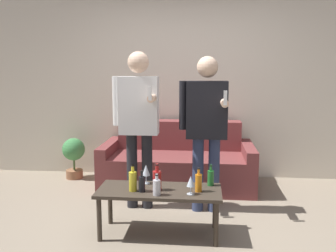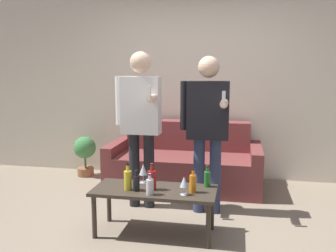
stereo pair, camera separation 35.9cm
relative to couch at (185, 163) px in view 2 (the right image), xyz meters
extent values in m
plane|color=gray|center=(0.08, -1.43, -0.30)|extent=(16.00, 16.00, 0.00)
cube|color=beige|center=(0.08, 0.50, 1.05)|extent=(8.00, 0.06, 2.70)
cube|color=brown|center=(0.00, -0.19, -0.08)|extent=(1.67, 0.67, 0.43)
cube|color=brown|center=(0.00, 0.28, 0.12)|extent=(1.67, 0.26, 0.83)
cube|color=brown|center=(-0.90, -0.06, -0.01)|extent=(0.14, 0.93, 0.57)
cube|color=brown|center=(0.90, -0.06, -0.01)|extent=(0.14, 0.93, 0.57)
cube|color=#3D3328|center=(-0.06, -1.51, 0.12)|extent=(1.14, 0.49, 0.03)
cylinder|color=#3D3328|center=(-0.58, -1.70, -0.10)|extent=(0.04, 0.04, 0.41)
cylinder|color=#3D3328|center=(0.45, -1.70, -0.10)|extent=(0.04, 0.04, 0.41)
cylinder|color=#3D3328|center=(-0.58, -1.31, -0.10)|extent=(0.04, 0.04, 0.41)
cylinder|color=#3D3328|center=(0.45, -1.31, -0.10)|extent=(0.04, 0.04, 0.41)
cylinder|color=#23752D|center=(0.41, -1.34, 0.21)|extent=(0.06, 0.06, 0.14)
cylinder|color=#23752D|center=(0.41, -1.34, 0.31)|extent=(0.02, 0.02, 0.06)
cylinder|color=black|center=(0.41, -1.34, 0.33)|extent=(0.03, 0.03, 0.01)
cylinder|color=silver|center=(-0.07, -1.67, 0.21)|extent=(0.07, 0.07, 0.14)
cylinder|color=silver|center=(-0.07, -1.67, 0.30)|extent=(0.03, 0.03, 0.05)
cylinder|color=black|center=(-0.07, -1.67, 0.32)|extent=(0.03, 0.03, 0.01)
cylinder|color=yellow|center=(-0.30, -1.57, 0.23)|extent=(0.07, 0.07, 0.18)
cylinder|color=yellow|center=(-0.30, -1.57, 0.35)|extent=(0.03, 0.03, 0.07)
cylinder|color=black|center=(-0.30, -1.57, 0.38)|extent=(0.03, 0.03, 0.01)
cylinder|color=black|center=(-0.21, -1.59, 0.21)|extent=(0.06, 0.06, 0.14)
cylinder|color=black|center=(-0.21, -1.59, 0.31)|extent=(0.02, 0.02, 0.05)
cylinder|color=black|center=(-0.21, -1.59, 0.33)|extent=(0.03, 0.03, 0.01)
cylinder|color=orange|center=(0.30, -1.54, 0.22)|extent=(0.06, 0.06, 0.16)
cylinder|color=orange|center=(0.30, -1.54, 0.33)|extent=(0.02, 0.02, 0.06)
cylinder|color=black|center=(0.30, -1.54, 0.35)|extent=(0.03, 0.03, 0.01)
cylinder|color=#B21E1E|center=(-0.08, -1.53, 0.23)|extent=(0.08, 0.08, 0.18)
cylinder|color=#B21E1E|center=(-0.08, -1.53, 0.35)|extent=(0.03, 0.03, 0.07)
cylinder|color=black|center=(-0.08, -1.53, 0.38)|extent=(0.03, 0.03, 0.01)
cylinder|color=silver|center=(0.23, -1.62, 0.14)|extent=(0.07, 0.07, 0.01)
cylinder|color=silver|center=(0.23, -1.62, 0.18)|extent=(0.01, 0.01, 0.07)
cone|color=silver|center=(0.23, -1.62, 0.26)|extent=(0.07, 0.07, 0.09)
cylinder|color=silver|center=(-0.21, -1.35, 0.14)|extent=(0.07, 0.07, 0.01)
cylinder|color=silver|center=(-0.21, -1.35, 0.18)|extent=(0.01, 0.01, 0.08)
cone|color=silver|center=(-0.21, -1.35, 0.27)|extent=(0.08, 0.08, 0.11)
cylinder|color=#232328|center=(-0.45, -0.84, 0.12)|extent=(0.12, 0.12, 0.83)
cylinder|color=#232328|center=(-0.28, -0.84, 0.12)|extent=(0.12, 0.12, 0.83)
cube|color=white|center=(-0.36, -0.84, 0.84)|extent=(0.42, 0.19, 0.62)
sphere|color=beige|center=(-0.36, -0.84, 1.30)|extent=(0.23, 0.23, 0.23)
cylinder|color=white|center=(-0.61, -0.84, 0.89)|extent=(0.08, 0.08, 0.53)
cylinder|color=beige|center=(-0.20, -0.98, 0.94)|extent=(0.08, 0.28, 0.08)
cube|color=white|center=(-0.20, -1.15, 1.00)|extent=(0.03, 0.03, 0.14)
cylinder|color=navy|center=(0.28, -0.87, 0.10)|extent=(0.12, 0.12, 0.80)
cylinder|color=navy|center=(0.45, -0.87, 0.10)|extent=(0.12, 0.12, 0.80)
cube|color=black|center=(0.36, -0.87, 0.81)|extent=(0.43, 0.19, 0.60)
sphere|color=beige|center=(0.36, -0.87, 1.25)|extent=(0.22, 0.22, 0.22)
cylinder|color=black|center=(0.11, -0.87, 0.85)|extent=(0.08, 0.08, 0.51)
cylinder|color=beige|center=(0.54, -1.01, 0.90)|extent=(0.08, 0.27, 0.08)
cube|color=white|center=(0.54, -1.17, 0.96)|extent=(0.03, 0.03, 0.14)
cylinder|color=#936042|center=(-1.48, 0.17, -0.24)|extent=(0.23, 0.23, 0.12)
cylinder|color=#476B38|center=(-1.48, 0.17, -0.09)|extent=(0.03, 0.03, 0.19)
sphere|color=#428E4C|center=(-1.48, 0.17, 0.12)|extent=(0.31, 0.31, 0.31)
camera|label=1|loc=(0.34, -4.79, 1.24)|focal=40.00mm
camera|label=2|loc=(0.69, -4.74, 1.24)|focal=40.00mm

